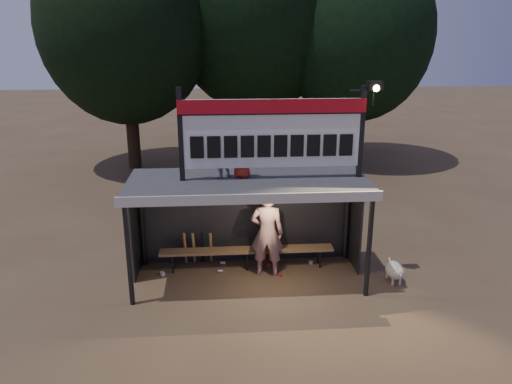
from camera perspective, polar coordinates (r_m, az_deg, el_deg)
ground at (r=11.27m, az=-0.87°, el=-9.89°), size 80.00×80.00×0.00m
player at (r=11.06m, az=1.27°, el=-4.68°), size 0.81×0.60×2.02m
child_a at (r=10.40m, az=-4.12°, el=4.09°), size 0.56×0.53×0.92m
child_b at (r=10.40m, az=-1.59°, el=4.28°), size 0.56×0.47×0.97m
dugout_shelter at (r=10.77m, az=-1.00°, el=-0.55°), size 5.10×2.08×2.32m
scoreboard_assembly at (r=10.20m, az=2.19°, el=6.98°), size 4.10×0.27×1.99m
bench at (r=11.57m, az=-1.05°, el=-6.73°), size 4.00×0.35×0.48m
tree_left at (r=20.26m, az=-14.77°, el=18.02°), size 6.46×6.46×9.27m
tree_mid at (r=21.54m, az=-0.11°, el=20.26°), size 7.22×7.22×10.36m
tree_right at (r=21.21m, az=11.46°, el=17.32°), size 6.08×6.08×8.72m
dog at (r=11.42m, az=15.59°, el=-8.64°), size 0.36×0.81×0.49m
bats at (r=11.82m, az=-6.64°, el=-6.33°), size 0.67×0.35×0.84m
litter at (r=11.67m, az=-1.29°, el=-8.67°), size 3.57×0.80×0.08m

